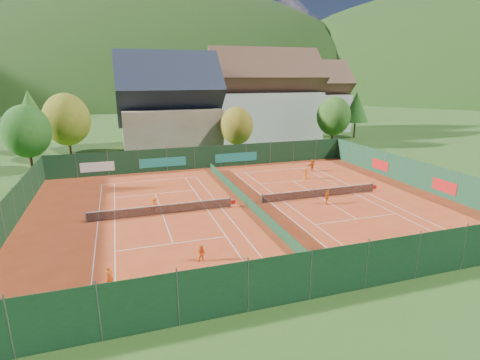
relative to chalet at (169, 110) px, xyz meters
name	(u,v)px	position (x,y,z in m)	size (l,w,h in m)	color
ground	(246,205)	(3.00, -30.00, -6.64)	(600.00, 600.00, 0.00)	#295119
clay_pad	(246,205)	(3.00, -30.00, -6.62)	(40.00, 32.00, 0.01)	#BD3E1B
court_markings_left	(163,214)	(-5.00, -30.00, -6.61)	(11.03, 23.83, 0.00)	white
court_markings_right	(320,197)	(11.00, -30.00, -6.61)	(11.03, 23.83, 0.00)	white
tennis_net_left	(164,209)	(-4.85, -30.00, -6.12)	(13.30, 0.10, 1.02)	#59595B
tennis_net_right	(321,192)	(11.15, -30.00, -6.12)	(13.30, 0.10, 1.02)	#59595B
court_divider	(246,200)	(3.00, -30.00, -6.12)	(0.03, 28.80, 1.00)	#12331C
fence_north	(204,157)	(2.54, -14.01, -5.16)	(40.00, 0.10, 3.00)	#12321B
fence_south	(339,270)	(3.00, -46.00, -5.12)	(40.00, 0.04, 3.00)	#12341B
fence_west	(9,214)	(-17.00, -30.00, -5.12)	(0.04, 32.00, 3.00)	#153C1E
fence_east	(416,174)	(23.00, -29.95, -5.14)	(0.09, 32.00, 3.00)	#143923
chalet	(169,110)	(0.00, 0.00, 0.00)	(16.20, 12.00, 16.00)	tan
hotel_block_a	(264,101)	(19.00, 6.00, 0.76)	(21.60, 11.00, 17.25)	silver
hotel_block_b	(309,101)	(33.00, 14.00, -0.01)	(17.28, 10.00, 15.50)	silver
tree_west_front	(27,131)	(-19.00, -10.00, -1.23)	(5.72, 5.72, 8.69)	#412817
tree_west_mid	(67,120)	(-15.00, -4.00, -0.56)	(6.44, 6.44, 9.78)	#422F17
tree_west_back	(30,111)	(-21.00, 4.00, 0.11)	(5.60, 5.60, 10.00)	#4A301A
tree_center	(237,126)	(9.00, -8.00, -1.91)	(5.01, 5.01, 7.60)	#453018
tree_east_front	(334,116)	(27.00, -6.00, -1.23)	(5.72, 5.72, 8.69)	#442718
tree_east_mid	(356,107)	(37.00, 2.00, -0.56)	(5.04, 5.04, 9.00)	#412817
tree_east_back	(301,102)	(29.00, 10.00, 0.12)	(7.15, 7.15, 10.86)	#4E2E1B
mountain_backdrop	(178,150)	(31.54, 203.48, -46.26)	(820.00, 530.00, 242.00)	black
ball_hopper	(453,232)	(15.45, -42.24, -6.07)	(0.34, 0.34, 0.80)	slate
loose_ball_0	(126,241)	(-8.32, -34.97, -6.59)	(0.07, 0.07, 0.07)	#CCD833
loose_ball_1	(356,223)	(10.35, -37.21, -6.59)	(0.07, 0.07, 0.07)	#CCD833
loose_ball_2	(229,196)	(2.12, -26.92, -6.59)	(0.07, 0.07, 0.07)	#CCD833
loose_ball_3	(163,184)	(-3.82, -20.14, -6.59)	(0.07, 0.07, 0.07)	#CCD833
loose_ball_4	(364,206)	(13.54, -33.85, -6.59)	(0.07, 0.07, 0.07)	#CCD833
player_left_near	(109,277)	(-9.39, -41.25, -5.94)	(0.50, 0.33, 1.38)	#E05913
player_left_mid	(202,254)	(-3.56, -39.85, -6.02)	(0.59, 0.46, 1.22)	#E04D13
player_left_far	(155,205)	(-5.62, -29.45, -5.84)	(1.02, 0.59, 1.58)	orange
player_right_near	(327,197)	(10.48, -32.20, -5.89)	(0.86, 0.36, 1.47)	#D45F12
player_right_far_a	(305,174)	(12.77, -23.40, -5.92)	(0.69, 0.45, 1.41)	orange
player_right_far_b	(312,165)	(15.47, -20.09, -5.83)	(1.47, 0.47, 1.59)	#CE4F12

